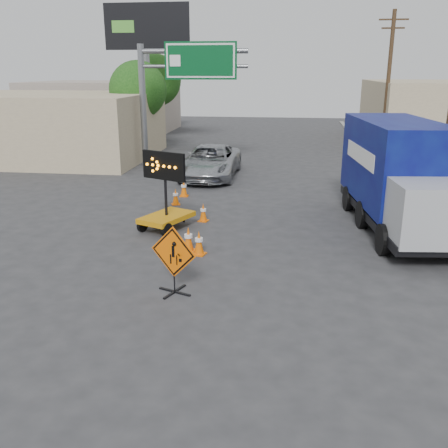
% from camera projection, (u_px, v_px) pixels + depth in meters
% --- Properties ---
extents(ground, '(100.00, 100.00, 0.00)m').
position_uv_depth(ground, '(198.00, 312.00, 11.68)').
color(ground, '#2D2D30').
rests_on(ground, ground).
extents(curb_right, '(0.40, 60.00, 0.12)m').
position_uv_depth(curb_right, '(394.00, 182.00, 24.93)').
color(curb_right, gray).
rests_on(curb_right, ground).
extents(sidewalk_right, '(4.00, 60.00, 0.15)m').
position_uv_depth(sidewalk_right, '(443.00, 183.00, 24.63)').
color(sidewalk_right, gray).
rests_on(sidewalk_right, ground).
extents(storefront_left_near, '(14.00, 10.00, 4.00)m').
position_uv_depth(storefront_left_near, '(39.00, 126.00, 31.81)').
color(storefront_left_near, '#C0AE8A').
rests_on(storefront_left_near, ground).
extents(storefront_left_far, '(12.00, 10.00, 4.40)m').
position_uv_depth(storefront_left_far, '(104.00, 107.00, 45.13)').
color(storefront_left_far, '#A29587').
rests_on(storefront_left_far, ground).
extents(building_right_far, '(10.00, 14.00, 4.60)m').
position_uv_depth(building_right_far, '(439.00, 113.00, 37.71)').
color(building_right_far, '#C0AE8A').
rests_on(building_right_far, ground).
extents(highway_gantry, '(6.18, 0.38, 6.90)m').
position_uv_depth(highway_gantry, '(177.00, 76.00, 27.74)').
color(highway_gantry, slate).
rests_on(highway_gantry, ground).
extents(billboard, '(6.10, 0.54, 9.85)m').
position_uv_depth(billboard, '(147.00, 41.00, 35.05)').
color(billboard, slate).
rests_on(billboard, ground).
extents(utility_pole_far, '(1.80, 0.26, 9.00)m').
position_uv_depth(utility_pole_far, '(388.00, 82.00, 31.97)').
color(utility_pole_far, '#412B1B').
rests_on(utility_pole_far, ground).
extents(tree_left_near, '(3.71, 3.71, 6.03)m').
position_uv_depth(tree_left_near, '(138.00, 90.00, 32.29)').
color(tree_left_near, '#412B1B').
rests_on(tree_left_near, ground).
extents(tree_left_far, '(4.10, 4.10, 6.66)m').
position_uv_depth(tree_left_far, '(155.00, 80.00, 39.86)').
color(tree_left_far, '#412B1B').
rests_on(tree_left_far, ground).
extents(construction_sign, '(1.25, 0.90, 1.77)m').
position_uv_depth(construction_sign, '(174.00, 258.00, 12.45)').
color(construction_sign, black).
rests_on(construction_sign, ground).
extents(arrow_board, '(1.86, 2.26, 2.78)m').
position_uv_depth(arrow_board, '(166.00, 212.00, 17.59)').
color(arrow_board, '#C67F0B').
rests_on(arrow_board, ground).
extents(pickup_truck, '(2.78, 5.96, 1.65)m').
position_uv_depth(pickup_truck, '(210.00, 162.00, 26.09)').
color(pickup_truck, '#ABAEB3').
rests_on(pickup_truck, ground).
extents(box_truck, '(3.17, 8.12, 3.75)m').
position_uv_depth(box_truck, '(398.00, 182.00, 17.38)').
color(box_truck, black).
rests_on(box_truck, ground).
extents(cone_a, '(0.46, 0.46, 0.76)m').
position_uv_depth(cone_a, '(199.00, 243.00, 15.24)').
color(cone_a, '#F06105').
rests_on(cone_a, ground).
extents(cone_b, '(0.42, 0.42, 0.79)m').
position_uv_depth(cone_b, '(188.00, 239.00, 15.51)').
color(cone_b, '#F06105').
rests_on(cone_b, ground).
extents(cone_c, '(0.42, 0.42, 0.69)m').
position_uv_depth(cone_c, '(203.00, 212.00, 18.61)').
color(cone_c, '#F06105').
rests_on(cone_c, ground).
extents(cone_d, '(0.44, 0.44, 0.68)m').
position_uv_depth(cone_d, '(176.00, 197.00, 20.91)').
color(cone_d, '#F06105').
rests_on(cone_d, ground).
extents(cone_e, '(0.40, 0.40, 0.74)m').
position_uv_depth(cone_e, '(184.00, 188.00, 22.27)').
color(cone_e, '#F06105').
rests_on(cone_e, ground).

